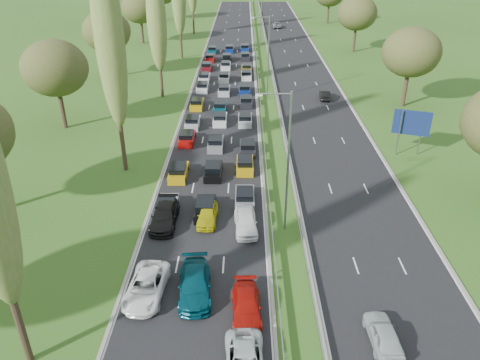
{
  "coord_description": "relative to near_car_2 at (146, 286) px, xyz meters",
  "views": [
    {
      "loc": [
        1.01,
        9.81,
        22.24
      ],
      "look_at": [
        0.65,
        48.91,
        1.5
      ],
      "focal_mm": 35.0,
      "sensor_mm": 36.0,
      "label": 1
    }
  ],
  "objects": [
    {
      "name": "ground",
      "position": [
        10.15,
        45.36,
        -0.76
      ],
      "size": [
        260.0,
        260.0,
        0.0
      ],
      "primitive_type": "plane",
      "color": "#2E531A",
      "rests_on": "ground"
    },
    {
      "name": "near_carriageway",
      "position": [
        3.4,
        47.86,
        -0.76
      ],
      "size": [
        10.5,
        215.0,
        0.04
      ],
      "primitive_type": "cube",
      "color": "black",
      "rests_on": "ground"
    },
    {
      "name": "far_carriageway",
      "position": [
        16.9,
        47.86,
        -0.76
      ],
      "size": [
        10.5,
        215.0,
        0.04
      ],
      "primitive_type": "cube",
      "color": "black",
      "rests_on": "ground"
    },
    {
      "name": "central_reservation",
      "position": [
        10.15,
        47.86,
        -0.21
      ],
      "size": [
        2.36,
        215.0,
        0.32
      ],
      "color": "gray",
      "rests_on": "ground"
    },
    {
      "name": "lamp_columns",
      "position": [
        10.15,
        43.36,
        5.24
      ],
      "size": [
        0.18,
        140.18,
        12.0
      ],
      "color": "gray",
      "rests_on": "ground"
    },
    {
      "name": "poplar_row",
      "position": [
        -5.85,
        33.52,
        11.63
      ],
      "size": [
        2.8,
        127.8,
        22.44
      ],
      "color": "#2D2116",
      "rests_on": "ground"
    },
    {
      "name": "woodland_left",
      "position": [
        -16.35,
        27.98,
        6.92
      ],
      "size": [
        8.0,
        166.0,
        11.1
      ],
      "color": "#2D2116",
      "rests_on": "ground"
    },
    {
      "name": "woodland_right",
      "position": [
        29.65,
        32.02,
        6.92
      ],
      "size": [
        8.0,
        153.0,
        11.1
      ],
      "color": "#2D2116",
      "rests_on": "ground"
    },
    {
      "name": "traffic_queue_fill",
      "position": [
        3.39,
        42.92,
        -0.32
      ],
      "size": [
        9.07,
        69.15,
        0.8
      ],
      "color": "silver",
      "rests_on": "ground"
    },
    {
      "name": "near_car_2",
      "position": [
        0.0,
        0.0,
        0.0
      ],
      "size": [
        2.8,
        5.46,
        1.47
      ],
      "primitive_type": "imported",
      "rotation": [
        0.0,
        0.0,
        -0.07
      ],
      "color": "white",
      "rests_on": "near_carriageway"
    },
    {
      "name": "near_car_3",
      "position": [
        -0.12,
        9.02,
        0.03
      ],
      "size": [
        2.16,
        5.27,
        1.53
      ],
      "primitive_type": "imported",
      "rotation": [
        0.0,
        0.0,
        -0.01
      ],
      "color": "black",
      "rests_on": "near_carriageway"
    },
    {
      "name": "near_car_7",
      "position": [
        3.31,
        0.17,
        0.05
      ],
      "size": [
        2.67,
        5.6,
        1.57
      ],
      "primitive_type": "imported",
      "rotation": [
        0.0,
        0.0,
        0.09
      ],
      "color": "#05414F",
      "rests_on": "near_carriageway"
    },
    {
      "name": "near_car_8",
      "position": [
        3.54,
        9.35,
        -0.05
      ],
      "size": [
        1.81,
        4.12,
        1.38
      ],
      "primitive_type": "imported",
      "rotation": [
        0.0,
        0.0,
        -0.05
      ],
      "color": "#B8B30C",
      "rests_on": "near_carriageway"
    },
    {
      "name": "near_car_11",
      "position": [
        6.87,
        -1.74,
        -0.07
      ],
      "size": [
        2.07,
        4.7,
        1.34
      ],
      "primitive_type": "imported",
      "rotation": [
        0.0,
        0.0,
        0.04
      ],
      "color": "#A4100A",
      "rests_on": "near_carriageway"
    },
    {
      "name": "near_car_12",
      "position": [
        6.84,
        8.19,
        0.05
      ],
      "size": [
        2.14,
        4.71,
        1.57
      ],
      "primitive_type": "imported",
      "rotation": [
        0.0,
        0.0,
        0.06
      ],
      "color": "white",
      "rests_on": "near_carriageway"
    },
    {
      "name": "far_car_0",
      "position": [
        15.17,
        -4.17,
        -0.03
      ],
      "size": [
        1.83,
        4.21,
        1.41
      ],
      "primitive_type": "imported",
      "rotation": [
        0.0,
        0.0,
        3.18
      ],
      "color": "#ADB3B7",
      "rests_on": "far_carriageway"
    },
    {
      "name": "far_car_1",
      "position": [
        18.78,
        43.31,
        -0.07
      ],
      "size": [
        1.72,
        4.13,
        1.33
      ],
      "primitive_type": "imported",
      "rotation": [
        0.0,
        0.0,
        3.06
      ],
      "color": "black",
      "rests_on": "far_carriageway"
    },
    {
      "name": "far_car_2",
      "position": [
        15.16,
        103.21,
        -0.03
      ],
      "size": [
        2.46,
        5.15,
        1.42
      ],
      "primitive_type": "imported",
      "rotation": [
        0.0,
        0.0,
        3.16
      ],
      "color": "gray",
      "rests_on": "far_carriageway"
    },
    {
      "name": "direction_sign",
      "position": [
        25.05,
        23.46,
        2.81
      ],
      "size": [
        3.81,
        1.4,
        5.2
      ],
      "color": "gray",
      "rests_on": "ground"
    }
  ]
}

